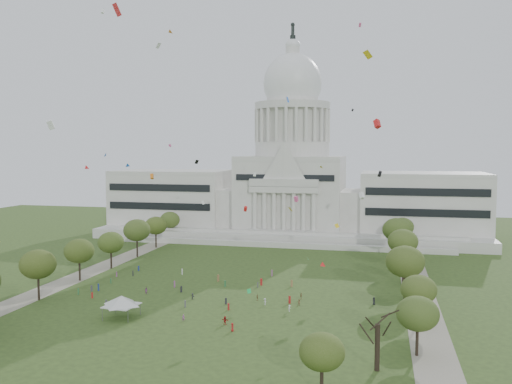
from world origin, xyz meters
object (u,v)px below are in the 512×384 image
at_px(event_tent, 121,300).
at_px(person_0, 374,301).
at_px(big_bare_tree, 378,320).
at_px(capitol, 292,184).

distance_m(event_tent, person_0, 59.08).
xyz_separation_m(big_bare_tree, event_tent, (-55.34, 16.53, -4.72)).
bearing_deg(person_0, capitol, 163.71).
height_order(big_bare_tree, event_tent, big_bare_tree).
bearing_deg(event_tent, big_bare_tree, -16.63).
xyz_separation_m(capitol, big_bare_tree, (38.00, -141.59, -13.62)).
relative_size(capitol, event_tent, 15.92).
distance_m(capitol, big_bare_tree, 147.23).
relative_size(big_bare_tree, event_tent, 1.27).
height_order(capitol, event_tent, capitol).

